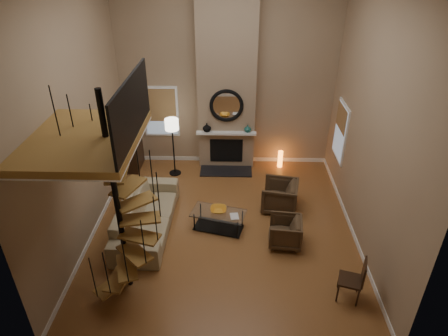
{
  "coord_description": "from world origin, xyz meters",
  "views": [
    {
      "loc": [
        0.21,
        -7.33,
        5.93
      ],
      "look_at": [
        0.0,
        0.4,
        1.4
      ],
      "focal_mm": 31.57,
      "sensor_mm": 36.0,
      "label": 1
    }
  ],
  "objects_px": {
    "armchair_near": "(283,196)",
    "accent_lamp": "(280,159)",
    "hutch": "(131,138)",
    "side_chair": "(356,278)",
    "sofa": "(146,214)",
    "floor_lamp": "(172,129)",
    "coffee_table": "(218,218)",
    "armchair_far": "(288,232)"
  },
  "relations": [
    {
      "from": "hutch",
      "to": "armchair_near",
      "type": "xyz_separation_m",
      "value": [
        4.2,
        -1.97,
        -0.6
      ]
    },
    {
      "from": "armchair_far",
      "to": "floor_lamp",
      "type": "relative_size",
      "value": 0.42
    },
    {
      "from": "sofa",
      "to": "armchair_far",
      "type": "relative_size",
      "value": 3.93
    },
    {
      "from": "floor_lamp",
      "to": "coffee_table",
      "type": "bearing_deg",
      "value": -61.2
    },
    {
      "from": "hutch",
      "to": "armchair_near",
      "type": "relative_size",
      "value": 2.29
    },
    {
      "from": "armchair_near",
      "to": "accent_lamp",
      "type": "relative_size",
      "value": 1.66
    },
    {
      "from": "armchair_far",
      "to": "coffee_table",
      "type": "height_order",
      "value": "armchair_far"
    },
    {
      "from": "armchair_near",
      "to": "sofa",
      "type": "bearing_deg",
      "value": -64.1
    },
    {
      "from": "accent_lamp",
      "to": "sofa",
      "type": "bearing_deg",
      "value": -138.71
    },
    {
      "from": "sofa",
      "to": "side_chair",
      "type": "distance_m",
      "value": 4.73
    },
    {
      "from": "sofa",
      "to": "armchair_near",
      "type": "relative_size",
      "value": 3.22
    },
    {
      "from": "sofa",
      "to": "coffee_table",
      "type": "xyz_separation_m",
      "value": [
        1.68,
        0.03,
        -0.11
      ]
    },
    {
      "from": "sofa",
      "to": "accent_lamp",
      "type": "bearing_deg",
      "value": -47.52
    },
    {
      "from": "hutch",
      "to": "coffee_table",
      "type": "bearing_deg",
      "value": -47.01
    },
    {
      "from": "hutch",
      "to": "accent_lamp",
      "type": "relative_size",
      "value": 3.81
    },
    {
      "from": "hutch",
      "to": "side_chair",
      "type": "relative_size",
      "value": 2.14
    },
    {
      "from": "hutch",
      "to": "armchair_far",
      "type": "distance_m",
      "value": 5.38
    },
    {
      "from": "coffee_table",
      "to": "side_chair",
      "type": "xyz_separation_m",
      "value": [
        2.61,
        -2.02,
        0.24
      ]
    },
    {
      "from": "hutch",
      "to": "armchair_near",
      "type": "bearing_deg",
      "value": -25.13
    },
    {
      "from": "side_chair",
      "to": "coffee_table",
      "type": "bearing_deg",
      "value": 142.29
    },
    {
      "from": "accent_lamp",
      "to": "armchair_far",
      "type": "bearing_deg",
      "value": -92.74
    },
    {
      "from": "coffee_table",
      "to": "side_chair",
      "type": "relative_size",
      "value": 1.46
    },
    {
      "from": "hutch",
      "to": "floor_lamp",
      "type": "relative_size",
      "value": 1.16
    },
    {
      "from": "coffee_table",
      "to": "side_chair",
      "type": "height_order",
      "value": "side_chair"
    },
    {
      "from": "accent_lamp",
      "to": "side_chair",
      "type": "relative_size",
      "value": 0.56
    },
    {
      "from": "armchair_far",
      "to": "accent_lamp",
      "type": "distance_m",
      "value": 3.49
    },
    {
      "from": "sofa",
      "to": "coffee_table",
      "type": "relative_size",
      "value": 2.07
    },
    {
      "from": "armchair_far",
      "to": "accent_lamp",
      "type": "height_order",
      "value": "armchair_far"
    },
    {
      "from": "armchair_near",
      "to": "hutch",
      "type": "bearing_deg",
      "value": -104.19
    },
    {
      "from": "hutch",
      "to": "side_chair",
      "type": "height_order",
      "value": "hutch"
    },
    {
      "from": "armchair_near",
      "to": "accent_lamp",
      "type": "height_order",
      "value": "armchair_near"
    },
    {
      "from": "hutch",
      "to": "sofa",
      "type": "height_order",
      "value": "hutch"
    },
    {
      "from": "sofa",
      "to": "armchair_near",
      "type": "bearing_deg",
      "value": -73.85
    },
    {
      "from": "sofa",
      "to": "accent_lamp",
      "type": "height_order",
      "value": "sofa"
    },
    {
      "from": "armchair_far",
      "to": "coffee_table",
      "type": "distance_m",
      "value": 1.64
    },
    {
      "from": "sofa",
      "to": "armchair_near",
      "type": "xyz_separation_m",
      "value": [
        3.26,
        0.87,
        -0.04
      ]
    },
    {
      "from": "sofa",
      "to": "floor_lamp",
      "type": "bearing_deg",
      "value": -6.06
    },
    {
      "from": "side_chair",
      "to": "hutch",
      "type": "bearing_deg",
      "value": 137.29
    },
    {
      "from": "floor_lamp",
      "to": "side_chair",
      "type": "distance_m",
      "value": 6.06
    },
    {
      "from": "sofa",
      "to": "side_chair",
      "type": "xyz_separation_m",
      "value": [
        4.29,
        -1.99,
        0.13
      ]
    },
    {
      "from": "coffee_table",
      "to": "accent_lamp",
      "type": "distance_m",
      "value": 3.42
    },
    {
      "from": "armchair_near",
      "to": "coffee_table",
      "type": "relative_size",
      "value": 0.64
    }
  ]
}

